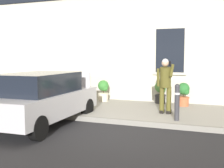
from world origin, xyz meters
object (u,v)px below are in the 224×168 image
Objects in this scene: planter_olive at (59,87)px; planter_charcoal at (161,92)px; bollard_near_person at (177,101)px; bollard_far_left at (65,95)px; planter_terracotta at (184,94)px; planter_cream at (103,90)px; person_on_phone at (165,82)px; hatchback_car_silver at (41,98)px.

planter_olive is 4.57m from planter_charcoal.
planter_charcoal is (-1.04, 2.88, -0.11)m from bollard_near_person.
bollard_far_left is 1.22× the size of planter_olive.
bollard_far_left is at bearing -143.78° from planter_terracotta.
bollard_far_left reaches higher than planter_olive.
planter_terracotta is at bearing 92.83° from bollard_near_person.
planter_cream is at bearing -6.85° from planter_olive.
planter_charcoal is at bearing 48.15° from bollard_far_left.
person_on_phone is at bearing 15.28° from bollard_far_left.
planter_charcoal is (4.57, 0.04, 0.00)m from planter_olive.
hatchback_car_silver is 5.21m from planter_terracotta.
bollard_near_person is (3.63, 1.29, -0.08)m from hatchback_car_silver.
planter_olive is (-5.61, 2.84, -0.11)m from bollard_near_person.
planter_charcoal and planter_terracotta have the same top height.
bollard_near_person is 3.62m from bollard_far_left.
hatchback_car_silver is at bearing -121.79° from planter_charcoal.
planter_cream is at bearing 85.51° from hatchback_car_silver.
hatchback_car_silver is 4.79× the size of planter_terracotta.
planter_charcoal is at bearing 117.07° from person_on_phone.
bollard_far_left is 3.87m from planter_charcoal.
bollard_near_person reaches higher than planter_charcoal.
planter_terracotta is at bearing -2.90° from planter_olive.
planter_cream is at bearing 142.37° from bollard_near_person.
person_on_phone is (3.13, 2.14, 0.36)m from hatchback_car_silver.
person_on_phone is 2.03× the size of planter_cream.
person_on_phone reaches higher than planter_terracotta.
hatchback_car_silver is 4.79× the size of planter_charcoal.
bollard_far_left is at bearing -55.02° from planter_olive.
person_on_phone is 5.51m from planter_olive.
bollard_far_left is 2.58m from planter_cream.
hatchback_car_silver reaches higher than planter_cream.
planter_cream is at bearing 83.38° from bollard_far_left.
hatchback_car_silver is at bearing -132.28° from planter_terracotta.
bollard_near_person is at bearing -47.83° from person_on_phone.
person_on_phone reaches higher than planter_charcoal.
planter_olive is 1.00× the size of planter_terracotta.
planter_olive is at bearing -179.46° from planter_charcoal.
planter_olive is (-1.99, 2.84, -0.11)m from bollard_far_left.
person_on_phone is 2.03× the size of planter_charcoal.
planter_charcoal is (-0.55, 2.03, -0.54)m from person_on_phone.
bollard_far_left reaches higher than planter_charcoal.
hatchback_car_silver reaches higher than bollard_near_person.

